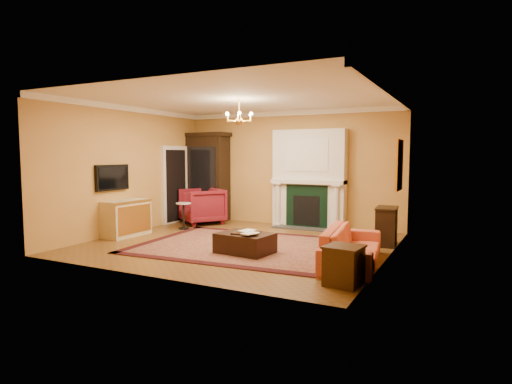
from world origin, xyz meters
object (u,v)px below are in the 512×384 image
Objects in this scene: pedestal_table at (184,214)px; coral_sofa at (352,240)px; end_table at (344,266)px; console_table at (386,227)px; leather_ottoman at (245,243)px; wingback_armchair at (202,204)px; china_cabinet at (208,179)px; commode at (126,218)px.

coral_sofa is at bearing -18.28° from pedestal_table.
pedestal_table is 5.55m from end_table.
console_table is 0.76× the size of leather_ottoman.
coral_sofa reaches higher than pedestal_table.
leather_ottoman is at bearing -7.97° from wingback_armchair.
china_cabinet is at bearing 138.63° from leather_ottoman.
china_cabinet is 3.04m from commode.
pedestal_table is 0.31× the size of coral_sofa.
end_table is at bearing -95.63° from console_table.
wingback_armchair is 4.99m from console_table.
leather_ottoman is at bearing 153.11° from end_table.
pedestal_table is at bearing 150.25° from end_table.
console_table is (5.51, 1.66, -0.03)m from commode.
end_table is at bearing -12.81° from commode.
console_table is (5.18, -1.26, -0.81)m from china_cabinet.
end_table is (0.19, -1.23, -0.14)m from coral_sofa.
end_table is 3.08m from console_table.
wingback_armchair is at bearing 54.93° from coral_sofa.
console_table is at bearing -9.74° from china_cabinet.
leather_ottoman is (2.93, -3.23, -0.98)m from china_cabinet.
china_cabinet is 5.88m from coral_sofa.
wingback_armchair reaches higher than commode.
wingback_armchair is at bearing 142.99° from end_table.
pedestal_table is at bearing 66.42° from commode.
leather_ottoman is (-2.19, 1.11, -0.07)m from end_table.
china_cabinet reaches higher than end_table.
pedestal_table is at bearing -75.30° from china_cabinet.
pedestal_table is 0.60× the size of commode.
end_table is 2.46m from leather_ottoman.
china_cabinet is 4.34× the size of end_table.
coral_sofa is 1.87m from console_table.
end_table is at bearing -36.37° from china_cabinet.
end_table is at bearing -1.32° from wingback_armchair.
china_cabinet is 3.12× the size of console_table.
console_table is (4.88, 0.33, -0.01)m from pedestal_table.
pedestal_table is at bearing -49.96° from wingback_armchair.
china_cabinet is 2.14× the size of commode.
leather_ottoman is (3.26, -0.31, -0.21)m from commode.
leather_ottoman is (2.70, -2.57, -0.33)m from wingback_armchair.
end_table is at bearing -178.46° from coral_sofa.
console_table is (4.95, -0.60, -0.15)m from wingback_armchair.
coral_sofa is at bearing -28.38° from china_cabinet.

